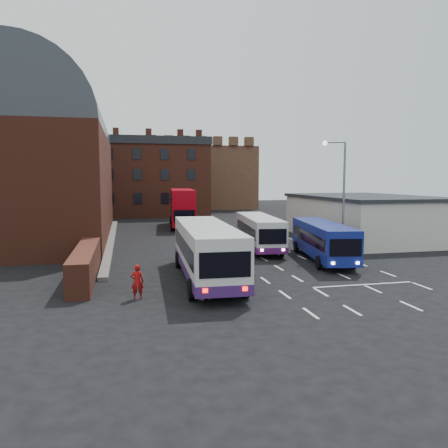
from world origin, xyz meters
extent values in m
plane|color=black|center=(0.00, 0.00, 0.00)|extent=(180.00, 180.00, 0.00)
cube|color=#602B1E|center=(-15.50, 21.00, 5.00)|extent=(12.00, 28.00, 10.00)
cylinder|color=#1E2328|center=(-15.50, 21.00, 10.00)|extent=(12.00, 26.00, 12.00)
cube|color=#602B1E|center=(-10.20, 2.00, 0.90)|extent=(1.20, 10.00, 1.80)
cube|color=beige|center=(15.00, 14.00, 2.00)|extent=(10.00, 16.00, 4.00)
cube|color=#282B30|center=(15.00, 14.00, 4.10)|extent=(10.40, 16.40, 0.30)
cube|color=brown|center=(-6.00, 46.00, 5.50)|extent=(22.00, 10.00, 11.00)
cube|color=brown|center=(6.00, 66.00, 6.00)|extent=(22.00, 22.00, 12.00)
cube|color=silver|center=(-3.30, 0.13, 1.88)|extent=(3.13, 11.90, 2.68)
cube|color=black|center=(-3.30, 0.13, 2.04)|extent=(3.15, 10.70, 0.97)
cylinder|color=black|center=(-4.50, 3.94, 0.54)|extent=(0.34, 1.08, 1.07)
cylinder|color=black|center=(-4.80, -4.00, 0.54)|extent=(0.34, 1.08, 1.07)
cylinder|color=black|center=(-1.82, 3.83, 0.54)|extent=(0.34, 1.08, 1.07)
cylinder|color=black|center=(-2.12, -4.10, 0.54)|extent=(0.34, 1.08, 1.07)
cube|color=silver|center=(2.99, 9.99, 1.61)|extent=(3.40, 10.33, 2.30)
cube|color=black|center=(2.99, 9.99, 1.75)|extent=(3.33, 9.15, 0.83)
cylinder|color=black|center=(3.79, 6.65, 0.46)|extent=(0.36, 0.94, 0.92)
cylinder|color=black|center=(4.53, 13.43, 0.46)|extent=(0.36, 0.94, 0.92)
cylinder|color=black|center=(1.50, 6.91, 0.46)|extent=(0.36, 0.94, 0.92)
cylinder|color=black|center=(2.24, 13.69, 0.46)|extent=(0.36, 0.94, 0.92)
cube|color=navy|center=(6.00, 4.28, 1.58)|extent=(3.86, 10.14, 2.25)
cube|color=black|center=(6.00, 4.28, 1.71)|extent=(3.72, 8.97, 0.81)
cylinder|color=black|center=(6.59, 0.98, 0.45)|extent=(0.40, 0.93, 0.90)
cylinder|color=black|center=(7.69, 7.55, 0.45)|extent=(0.40, 0.93, 0.90)
cylinder|color=black|center=(4.37, 1.36, 0.45)|extent=(0.40, 0.93, 0.90)
cylinder|color=black|center=(5.47, 7.93, 0.45)|extent=(0.40, 0.93, 0.90)
cube|color=#AD000E|center=(-1.11, 28.14, 2.56)|extent=(3.59, 11.67, 4.07)
cube|color=black|center=(-1.11, 28.14, 1.98)|extent=(3.55, 10.48, 0.94)
cylinder|color=black|center=(-0.12, 24.39, 0.52)|extent=(0.38, 1.07, 1.04)
cylinder|color=black|center=(0.55, 32.09, 0.52)|extent=(0.38, 1.07, 1.04)
cylinder|color=black|center=(-2.72, 24.62, 0.52)|extent=(0.38, 1.07, 1.04)
cylinder|color=black|center=(-2.05, 32.31, 0.52)|extent=(0.38, 1.07, 1.04)
cylinder|color=slate|center=(8.60, 6.20, 4.32)|extent=(0.17, 0.17, 8.64)
cylinder|color=slate|center=(7.91, 6.51, 8.64)|extent=(1.43, 0.71, 0.11)
sphere|color=#FFF2CC|center=(7.22, 6.81, 8.59)|extent=(0.39, 0.39, 0.39)
imported|color=maroon|center=(-7.35, -3.17, 0.86)|extent=(0.65, 0.44, 1.72)
imported|color=beige|center=(-4.25, -3.99, 0.84)|extent=(1.02, 0.94, 1.68)
camera|label=1|loc=(-7.84, -24.52, 5.89)|focal=35.00mm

